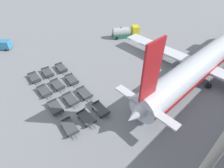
{
  "coord_description": "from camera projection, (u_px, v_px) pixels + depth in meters",
  "views": [
    {
      "loc": [
        24.03,
        -31.3,
        21.14
      ],
      "look_at": [
        6.87,
        -14.81,
        1.41
      ],
      "focal_mm": 28.0,
      "sensor_mm": 36.0,
      "label": 1
    }
  ],
  "objects": [
    {
      "name": "baggage_dolly_row_mid_a_col_b",
      "position": [
        58.0,
        85.0,
        32.17
      ],
      "size": [
        3.86,
        1.86,
        0.92
      ],
      "color": "#424449",
      "rests_on": "ground_plane"
    },
    {
      "name": "airplane",
      "position": [
        205.0,
        60.0,
        33.8
      ],
      "size": [
        36.79,
        44.43,
        13.33
      ],
      "color": "silver",
      "rests_on": "ground_plane"
    },
    {
      "name": "baggage_dolly_row_mid_a_col_d",
      "position": [
        87.0,
        118.0,
        26.18
      ],
      "size": [
        3.87,
        1.88,
        0.92
      ],
      "color": "#424449",
      "rests_on": "ground_plane"
    },
    {
      "name": "service_van",
      "position": [
        1.0,
        45.0,
        43.0
      ],
      "size": [
        4.57,
        4.69,
        2.16
      ],
      "color": "teal",
      "rests_on": "ground_plane"
    },
    {
      "name": "baggage_dolly_row_mid_a_col_c",
      "position": [
        71.0,
        99.0,
        29.24
      ],
      "size": [
        3.88,
        1.9,
        0.92
      ],
      "color": "#424449",
      "rests_on": "ground_plane"
    },
    {
      "name": "baggage_dolly_row_near_col_d",
      "position": [
        70.0,
        127.0,
        24.91
      ],
      "size": [
        3.9,
        2.06,
        0.92
      ],
      "color": "#424449",
      "rests_on": "ground_plane"
    },
    {
      "name": "baggage_dolly_row_near_col_b",
      "position": [
        45.0,
        91.0,
        30.84
      ],
      "size": [
        3.85,
        1.82,
        0.92
      ],
      "color": "#424449",
      "rests_on": "ground_plane"
    },
    {
      "name": "baggage_dolly_row_mid_a_col_a",
      "position": [
        48.0,
        73.0,
        35.16
      ],
      "size": [
        3.9,
        2.04,
        0.92
      ],
      "color": "#424449",
      "rests_on": "ground_plane"
    },
    {
      "name": "ground_plane",
      "position": [
        136.0,
        49.0,
        43.53
      ],
      "size": [
        500.0,
        500.0,
        0.0
      ],
      "primitive_type": "plane",
      "color": "gray"
    },
    {
      "name": "fuel_tanker_primary",
      "position": [
        124.0,
        33.0,
        48.29
      ],
      "size": [
        5.69,
        7.5,
        3.02
      ],
      "color": "yellow",
      "rests_on": "ground_plane"
    },
    {
      "name": "baggage_dolly_row_mid_b_col_d",
      "position": [
        100.0,
        109.0,
        27.55
      ],
      "size": [
        3.89,
        1.96,
        0.92
      ],
      "color": "#424449",
      "rests_on": "ground_plane"
    },
    {
      "name": "baggage_dolly_row_near_col_a",
      "position": [
        34.0,
        78.0,
        33.85
      ],
      "size": [
        3.89,
        1.96,
        0.92
      ],
      "color": "#424449",
      "rests_on": "ground_plane"
    },
    {
      "name": "baggage_dolly_row_near_col_c",
      "position": [
        55.0,
        107.0,
        27.85
      ],
      "size": [
        3.9,
        2.01,
        0.92
      ],
      "color": "#424449",
      "rests_on": "ground_plane"
    },
    {
      "name": "baggage_dolly_row_mid_b_col_c",
      "position": [
        85.0,
        93.0,
        30.4
      ],
      "size": [
        3.89,
        1.98,
        0.92
      ],
      "color": "#424449",
      "rests_on": "ground_plane"
    },
    {
      "name": "baggage_dolly_row_mid_b_col_b",
      "position": [
        72.0,
        80.0,
        33.38
      ],
      "size": [
        3.9,
        2.08,
        0.92
      ],
      "color": "#424449",
      "rests_on": "ground_plane"
    },
    {
      "name": "baggage_dolly_row_mid_b_col_a",
      "position": [
        61.0,
        68.0,
        36.4
      ],
      "size": [
        3.9,
        2.06,
        0.92
      ],
      "color": "#424449",
      "rests_on": "ground_plane"
    }
  ]
}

